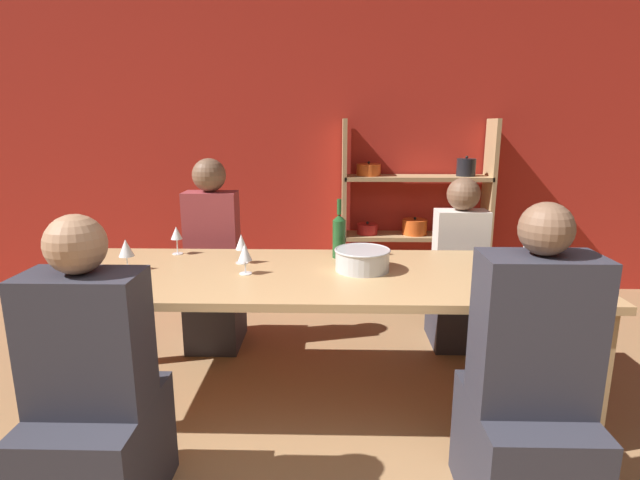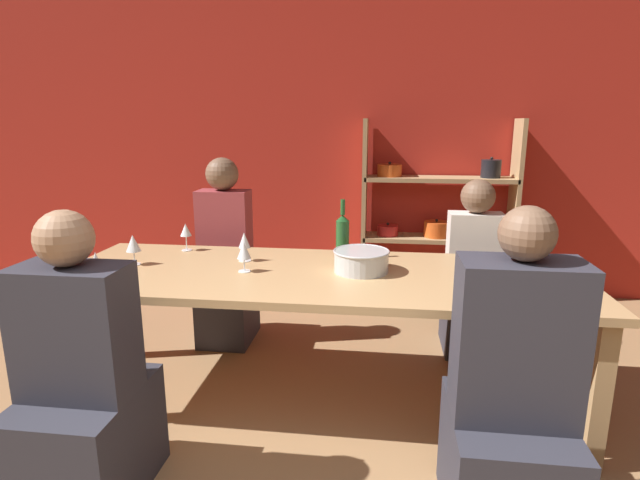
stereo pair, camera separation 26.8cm
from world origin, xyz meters
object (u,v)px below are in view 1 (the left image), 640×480
wine_bottle_green (339,235)px  person_near_b (527,409)px  person_far_b (458,282)px  wine_glass_white_a (530,243)px  shelf_unit (413,229)px  wine_glass_white_b (552,273)px  wine_glass_red_a (96,270)px  wine_glass_red_c (245,253)px  dining_table (320,286)px  mixing_bowl (362,259)px  wine_glass_red_b (126,249)px  wine_glass_white_c (176,234)px  person_near_a (95,411)px  person_far_a (214,276)px  wine_glass_red_d (241,243)px

wine_bottle_green → person_near_b: size_ratio=0.27×
person_far_b → wine_glass_white_a: bearing=111.9°
shelf_unit → wine_glass_white_b: bearing=-83.5°
wine_glass_red_a → wine_glass_red_c: wine_glass_red_a is taller
dining_table → mixing_bowl: 0.27m
wine_bottle_green → wine_glass_red_b: wine_bottle_green is taller
wine_glass_white_a → person_far_b: person_far_b is taller
dining_table → wine_glass_white_c: size_ratio=16.31×
wine_glass_red_b → wine_glass_red_c: bearing=-4.7°
wine_glass_red_a → wine_glass_white_a: size_ratio=1.19×
wine_glass_red_c → person_near_a: bearing=-120.6°
wine_glass_red_c → mixing_bowl: bearing=7.5°
wine_glass_red_a → person_near_a: person_near_a is taller
wine_glass_red_b → wine_glass_white_c: 0.38m
person_near_b → person_far_b: size_ratio=1.07×
wine_bottle_green → person_near_b: (0.71, -1.08, -0.43)m
wine_bottle_green → wine_glass_white_c: size_ratio=2.05×
shelf_unit → person_far_b: bearing=-81.7°
wine_glass_red_a → person_far_a: bearing=78.6°
person_far_b → shelf_unit: bearing=-81.7°
wine_glass_red_d → wine_glass_red_c: bearing=-75.0°
shelf_unit → wine_glass_red_d: (-1.22, -1.66, 0.27)m
wine_glass_white_a → person_far_a: person_far_a is taller
wine_bottle_green → person_far_b: 1.07m
wine_glass_white_a → person_far_a: bearing=164.8°
wine_bottle_green → person_far_b: bearing=31.3°
person_far_b → mixing_bowl: bearing=46.9°
wine_glass_red_b → wine_glass_white_c: bearing=64.1°
mixing_bowl → wine_glass_red_c: 0.62m
shelf_unit → wine_glass_red_a: size_ratio=8.32×
wine_bottle_green → wine_glass_red_a: 1.30m
wine_glass_red_c → person_near_b: size_ratio=0.13×
wine_bottle_green → wine_glass_white_b: bearing=-35.8°
person_near_a → wine_glass_white_a: bearing=27.2°
shelf_unit → person_near_a: 3.11m
person_near_a → dining_table: bearing=44.1°
wine_bottle_green → person_far_a: bearing=152.4°
wine_glass_red_a → mixing_bowl: bearing=21.1°
wine_glass_white_a → wine_glass_red_c: 1.57m
wine_glass_red_d → dining_table: bearing=-20.6°
wine_glass_white_c → person_near_b: size_ratio=0.13×
person_near_b → person_far_b: person_near_b is taller
wine_glass_white_c → person_far_a: person_far_a is taller
wine_glass_white_b → person_far_a: 2.13m
dining_table → person_near_a: person_near_a is taller
wine_glass_white_c → person_near_b: (1.67, -1.14, -0.42)m
wine_glass_red_c → person_near_a: person_near_a is taller
person_far_a → person_near_b: person_far_a is taller
person_far_a → wine_bottle_green: bearing=152.4°
wine_glass_red_d → person_near_a: (-0.41, -0.98, -0.43)m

